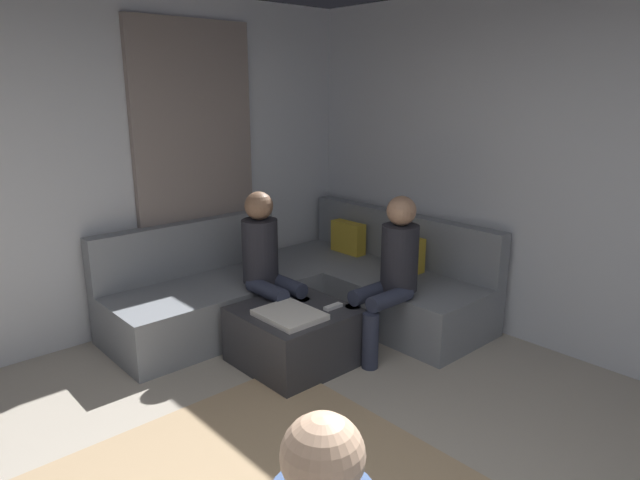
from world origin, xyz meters
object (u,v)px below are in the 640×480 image
coffee_mug (294,289)px  person_on_couch_side (268,263)px  ottoman (294,336)px  game_remote (333,307)px  person_on_couch_back (391,270)px  sectional_couch (306,288)px

coffee_mug → person_on_couch_side: person_on_couch_side is taller
ottoman → coffee_mug: (-0.22, 0.18, 0.26)m
coffee_mug → game_remote: bearing=5.7°
person_on_couch_back → coffee_mug: bearing=40.2°
sectional_couch → person_on_couch_side: (0.15, -0.52, 0.38)m
sectional_couch → game_remote: sectional_couch is taller
coffee_mug → person_on_couch_side: size_ratio=0.08×
person_on_couch_back → ottoman: bearing=62.4°
ottoman → game_remote: (0.18, 0.22, 0.22)m
person_on_couch_back → person_on_couch_side: size_ratio=1.00×
game_remote → coffee_mug: bearing=-174.3°
coffee_mug → person_on_couch_back: size_ratio=0.08×
coffee_mug → person_on_couch_side: bearing=-152.6°
coffee_mug → game_remote: coffee_mug is taller
game_remote → person_on_couch_side: 0.65m
person_on_couch_side → game_remote: bearing=103.2°
ottoman → person_on_couch_back: person_on_couch_back is taller
coffee_mug → game_remote: 0.40m
sectional_couch → game_remote: 0.84m
ottoman → person_on_couch_back: 0.86m
sectional_couch → coffee_mug: sectional_couch is taller
sectional_couch → game_remote: (0.74, -0.38, 0.15)m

